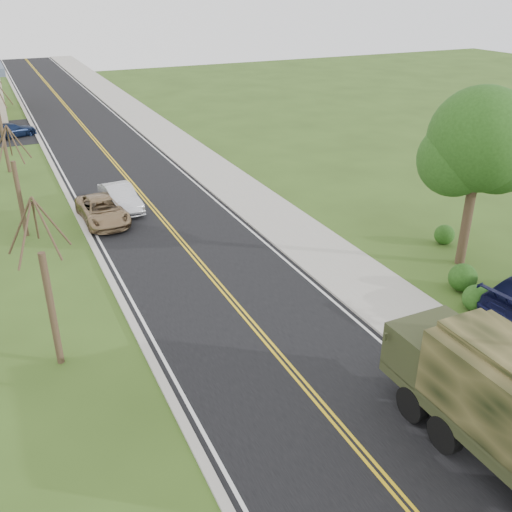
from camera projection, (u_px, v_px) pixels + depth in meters
ground at (409, 508)px, 14.29m from camera, size 160.00×160.00×0.00m
road at (95, 141)px, 46.83m from camera, size 8.00×120.00×0.01m
curb_right at (145, 135)px, 48.40m from camera, size 0.30×120.00×0.12m
sidewalk_right at (165, 133)px, 49.08m from camera, size 3.20×120.00×0.10m
curb_left at (43, 146)px, 45.22m from camera, size 0.30×120.00×0.10m
leafy_tree at (479, 148)px, 24.25m from camera, size 4.83×4.50×8.10m
bare_tree_a at (49, 296)px, 18.59m from camera, size 1.93×2.26×6.08m
bare_tree_b at (18, 190)px, 28.42m from camera, size 1.83×2.14×5.73m
bare_tree_c at (2, 132)px, 38.06m from camera, size 2.04×2.39×6.42m
military_truck at (506, 399)px, 14.96m from camera, size 2.51×7.06×3.51m
suv_champagne at (102, 210)px, 30.92m from camera, size 2.37×4.83×1.32m
sedan_silver at (120, 198)px, 32.56m from camera, size 1.83×4.37×1.41m
lot_car_navy at (11, 130)px, 47.57m from camera, size 4.47×3.22×1.20m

